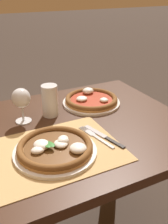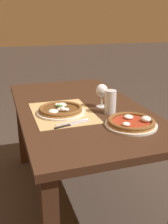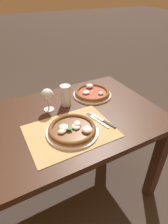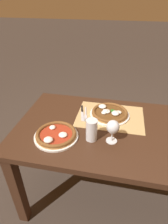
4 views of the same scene
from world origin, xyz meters
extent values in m
cube|color=#382114|center=(0.00, 0.00, 0.72)|extent=(1.48, 0.81, 0.04)
cube|color=#382114|center=(0.68, 0.34, 0.35)|extent=(0.07, 0.07, 0.70)
cube|color=tan|center=(0.10, -0.14, 0.74)|extent=(0.49, 0.36, 0.00)
cylinder|color=silver|center=(0.10, -0.15, 0.75)|extent=(0.30, 0.30, 0.01)
cylinder|color=#B77F42|center=(0.10, -0.15, 0.76)|extent=(0.27, 0.27, 0.01)
torus|color=brown|center=(0.10, -0.15, 0.77)|extent=(0.27, 0.27, 0.02)
cylinder|color=brown|center=(0.10, -0.15, 0.77)|extent=(0.22, 0.22, 0.00)
ellipsoid|color=silver|center=(0.12, -0.15, 0.78)|extent=(0.05, 0.05, 0.02)
ellipsoid|color=silver|center=(0.14, -0.15, 0.78)|extent=(0.04, 0.04, 0.03)
ellipsoid|color=silver|center=(0.06, -0.13, 0.78)|extent=(0.06, 0.06, 0.03)
ellipsoid|color=silver|center=(0.04, -0.15, 0.78)|extent=(0.05, 0.04, 0.02)
ellipsoid|color=silver|center=(0.14, -0.13, 0.78)|extent=(0.04, 0.04, 0.02)
ellipsoid|color=silver|center=(0.17, -0.21, 0.78)|extent=(0.06, 0.06, 0.03)
ellipsoid|color=#286B23|center=(0.09, -0.15, 0.79)|extent=(0.03, 0.05, 0.00)
ellipsoid|color=#286B23|center=(0.07, -0.15, 0.79)|extent=(0.03, 0.05, 0.00)
cylinder|color=silver|center=(0.42, 0.17, 0.75)|extent=(0.29, 0.29, 0.01)
cylinder|color=#B77F42|center=(0.42, 0.17, 0.76)|extent=(0.26, 0.26, 0.01)
torus|color=brown|center=(0.42, 0.17, 0.77)|extent=(0.26, 0.26, 0.02)
cylinder|color=maroon|center=(0.42, 0.17, 0.76)|extent=(0.21, 0.21, 0.00)
ellipsoid|color=silver|center=(0.44, 0.25, 0.78)|extent=(0.06, 0.05, 0.03)
ellipsoid|color=silver|center=(0.46, 0.12, 0.77)|extent=(0.04, 0.04, 0.02)
ellipsoid|color=silver|center=(0.37, 0.18, 0.77)|extent=(0.06, 0.05, 0.02)
cylinder|color=silver|center=(0.07, 0.14, 0.74)|extent=(0.07, 0.07, 0.00)
cylinder|color=silver|center=(0.07, 0.14, 0.78)|extent=(0.01, 0.01, 0.06)
ellipsoid|color=silver|center=(0.07, 0.14, 0.85)|extent=(0.08, 0.08, 0.08)
ellipsoid|color=#C17019|center=(0.07, 0.14, 0.84)|extent=(0.07, 0.07, 0.05)
cylinder|color=silver|center=(0.19, 0.14, 0.81)|extent=(0.07, 0.07, 0.15)
cylinder|color=black|center=(0.19, 0.14, 0.80)|extent=(0.07, 0.07, 0.12)
cylinder|color=silver|center=(0.19, 0.14, 0.86)|extent=(0.07, 0.07, 0.02)
cube|color=#B7B7BC|center=(0.29, -0.17, 0.75)|extent=(0.03, 0.12, 0.00)
cube|color=#B7B7BC|center=(0.28, -0.09, 0.75)|extent=(0.03, 0.05, 0.00)
cylinder|color=#B7B7BC|center=(0.28, -0.05, 0.75)|extent=(0.01, 0.04, 0.00)
cylinder|color=#B7B7BC|center=(0.27, -0.05, 0.75)|extent=(0.01, 0.04, 0.00)
cylinder|color=#B7B7BC|center=(0.26, -0.05, 0.75)|extent=(0.01, 0.04, 0.00)
cylinder|color=#B7B7BC|center=(0.26, -0.05, 0.75)|extent=(0.01, 0.04, 0.00)
cube|color=black|center=(0.33, -0.19, 0.75)|extent=(0.04, 0.10, 0.01)
cube|color=#B7B7BC|center=(0.30, -0.09, 0.75)|extent=(0.05, 0.12, 0.00)
camera|label=1|loc=(-0.15, -0.89, 1.29)|focal=42.00mm
camera|label=2|loc=(1.60, -0.49, 1.29)|focal=42.00mm
camera|label=3|loc=(-0.22, -0.90, 1.44)|focal=30.00mm
camera|label=4|loc=(0.06, 1.04, 1.54)|focal=30.00mm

